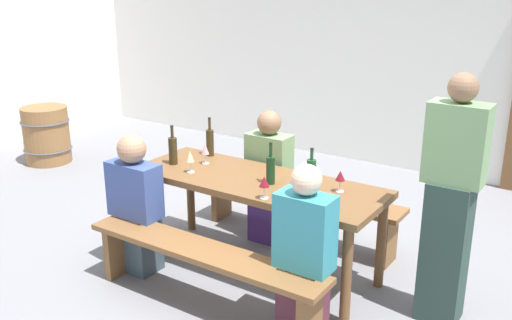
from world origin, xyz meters
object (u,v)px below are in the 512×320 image
object	(u,v)px
seated_guest_near_1	(304,255)
standing_host	(450,207)
wine_bottle_2	(311,173)
seated_guest_near_0	(136,207)
wine_glass_4	(340,177)
tasting_table	(256,190)
wine_bottle_1	(210,142)
wine_glass_2	(311,179)
seated_guest_far_0	(269,180)
wine_glass_1	(264,183)
wine_glass_0	(205,150)
bench_near	(203,262)
wine_bottle_3	(173,150)
bench_far	(298,201)
wine_barrel	(47,135)
wine_glass_3	(190,157)
wine_bottle_0	(271,169)

from	to	relation	value
seated_guest_near_1	standing_host	bearing A→B (deg)	-47.48
wine_bottle_2	seated_guest_near_0	xyz separation A→B (m)	(-1.20, -0.56, -0.34)
wine_glass_4	seated_guest_near_0	size ratio (longest dim) A/B	0.14
tasting_table	standing_host	distance (m)	1.40
seated_guest_near_0	seated_guest_near_1	size ratio (longest dim) A/B	0.96
standing_host	wine_bottle_2	bearing A→B (deg)	4.24
wine_bottle_1	wine_glass_2	size ratio (longest dim) A/B	1.99
seated_guest_far_0	wine_glass_1	bearing A→B (deg)	30.37
seated_guest_far_0	wine_glass_2	bearing A→B (deg)	51.42
wine_glass_4	seated_guest_near_0	distance (m)	1.57
tasting_table	wine_glass_0	bearing A→B (deg)	171.60
tasting_table	bench_near	xyz separation A→B (m)	(0.00, -0.65, -0.31)
wine_glass_0	wine_glass_2	world-z (taller)	wine_glass_0
tasting_table	wine_bottle_3	world-z (taller)	wine_bottle_3
wine_glass_1	wine_bottle_3	bearing A→B (deg)	167.66
bench_far	seated_guest_near_0	world-z (taller)	seated_guest_near_0
wine_bottle_3	bench_near	bearing A→B (deg)	-37.77
wine_glass_1	wine_barrel	xyz separation A→B (m)	(-3.88, 1.12, -0.52)
wine_bottle_3	standing_host	distance (m)	2.15
wine_glass_3	standing_host	world-z (taller)	standing_host
bench_far	seated_guest_far_0	world-z (taller)	seated_guest_far_0
wine_bottle_0	tasting_table	bearing A→B (deg)	171.70
tasting_table	wine_glass_4	distance (m)	0.67
wine_bottle_0	wine_glass_0	bearing A→B (deg)	171.62
wine_bottle_1	wine_glass_1	size ratio (longest dim) A/B	2.07
tasting_table	wine_glass_1	xyz separation A→B (m)	(0.26, -0.29, 0.20)
wine_glass_4	seated_guest_near_1	bearing A→B (deg)	-84.11
wine_glass_3	seated_guest_near_1	size ratio (longest dim) A/B	0.15
wine_bottle_3	seated_guest_near_1	size ratio (longest dim) A/B	0.28
bench_near	wine_bottle_2	xyz separation A→B (m)	(0.43, 0.71, 0.51)
wine_glass_1	seated_guest_near_1	world-z (taller)	seated_guest_near_1
seated_guest_near_1	seated_guest_far_0	world-z (taller)	seated_guest_far_0
tasting_table	wine_barrel	world-z (taller)	tasting_table
wine_bottle_3	standing_host	size ratio (longest dim) A/B	0.19
bench_near	wine_glass_3	size ratio (longest dim) A/B	10.73
wine_bottle_2	standing_host	xyz separation A→B (m)	(0.96, 0.07, -0.06)
wine_glass_1	seated_guest_far_0	distance (m)	0.98
seated_guest_near_0	standing_host	world-z (taller)	standing_host
wine_bottle_2	wine_glass_2	world-z (taller)	wine_bottle_2
wine_bottle_1	wine_glass_1	distance (m)	1.07
wine_glass_0	wine_glass_3	size ratio (longest dim) A/B	0.97
wine_glass_4	seated_guest_near_1	world-z (taller)	seated_guest_near_1
bench_far	wine_glass_3	bearing A→B (deg)	-122.00
wine_bottle_1	wine_glass_3	distance (m)	0.45
wine_glass_2	seated_guest_far_0	world-z (taller)	seated_guest_far_0
tasting_table	wine_bottle_1	world-z (taller)	wine_bottle_1
wine_glass_4	bench_near	bearing A→B (deg)	-129.81
wine_bottle_0	seated_guest_near_0	xyz separation A→B (m)	(-0.91, -0.48, -0.34)
tasting_table	wine_glass_0	world-z (taller)	wine_glass_0
seated_guest_far_0	wine_barrel	world-z (taller)	seated_guest_far_0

